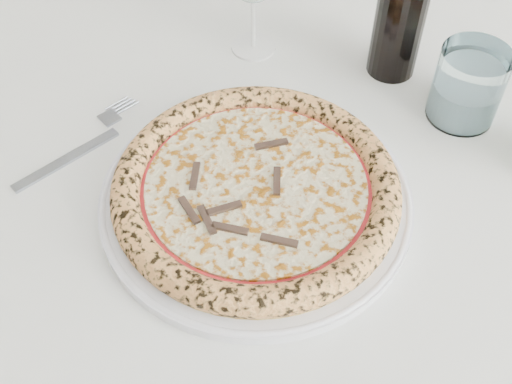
# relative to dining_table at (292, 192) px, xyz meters

# --- Properties ---
(dining_table) EXTENTS (1.58, 1.01, 0.76)m
(dining_table) POSITION_rel_dining_table_xyz_m (0.00, 0.00, 0.00)
(dining_table) COLOR brown
(dining_table) RESTS_ON floor
(plate) EXTENTS (0.36, 0.36, 0.02)m
(plate) POSITION_rel_dining_table_xyz_m (0.00, -0.10, 0.09)
(plate) COLOR white
(plate) RESTS_ON dining_table
(pizza) EXTENTS (0.33, 0.33, 0.03)m
(pizza) POSITION_rel_dining_table_xyz_m (-0.00, -0.10, 0.11)
(pizza) COLOR #E3BD5C
(pizza) RESTS_ON plate
(fork) EXTENTS (0.06, 0.21, 0.00)m
(fork) POSITION_rel_dining_table_xyz_m (-0.24, -0.13, 0.09)
(fork) COLOR #9096A8
(fork) RESTS_ON dining_table
(tumbler) EXTENTS (0.09, 0.09, 0.10)m
(tumbler) POSITION_rel_dining_table_xyz_m (0.16, 0.16, 0.13)
(tumbler) COLOR white
(tumbler) RESTS_ON dining_table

